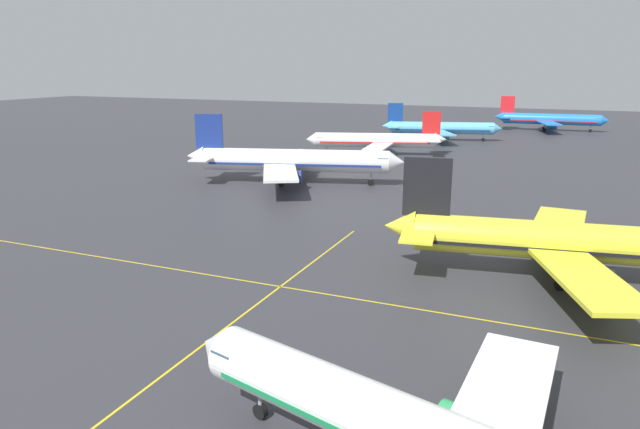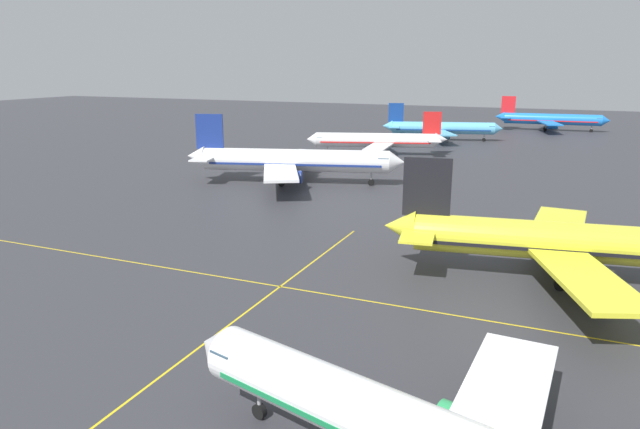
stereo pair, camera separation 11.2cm
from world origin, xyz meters
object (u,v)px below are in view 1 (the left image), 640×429
(airliner_second_row, at_px, (576,243))
(airliner_third_row, at_px, (292,161))
(airliner_distant_taxiway, at_px, (549,119))
(airliner_far_right_stand, at_px, (440,128))
(airliner_far_left_stand, at_px, (376,140))

(airliner_second_row, relative_size, airliner_third_row, 0.98)
(airliner_distant_taxiway, bearing_deg, airliner_third_row, -109.62)
(airliner_distant_taxiway, bearing_deg, airliner_far_right_stand, -124.94)
(airliner_far_left_stand, height_order, airliner_distant_taxiway, airliner_distant_taxiway)
(airliner_third_row, relative_size, airliner_far_right_stand, 1.19)
(airliner_second_row, xyz_separation_m, airliner_distant_taxiway, (-7.89, 148.73, -0.38))
(airliner_far_right_stand, height_order, airliner_distant_taxiway, airliner_distant_taxiway)
(airliner_second_row, height_order, airliner_third_row, airliner_third_row)
(airliner_third_row, bearing_deg, airliner_far_left_stand, 84.63)
(airliner_second_row, bearing_deg, airliner_far_left_stand, 121.17)
(airliner_far_right_stand, bearing_deg, airliner_distant_taxiway, 55.06)
(airliner_third_row, bearing_deg, airliner_far_right_stand, 80.43)
(airliner_second_row, bearing_deg, airliner_third_row, 144.75)
(airliner_third_row, distance_m, airliner_far_right_stand, 74.85)
(airliner_second_row, xyz_separation_m, airliner_third_row, (-48.65, 34.39, 0.16))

